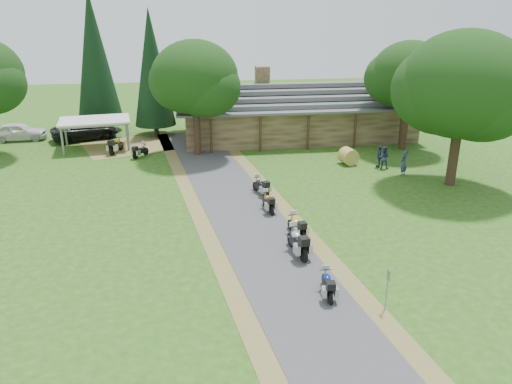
{
  "coord_description": "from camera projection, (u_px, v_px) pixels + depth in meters",
  "views": [
    {
      "loc": [
        -3.89,
        -19.66,
        11.42
      ],
      "look_at": [
        -0.26,
        6.0,
        1.6
      ],
      "focal_mm": 35.0,
      "sensor_mm": 36.0,
      "label": 1
    }
  ],
  "objects": [
    {
      "name": "motorcycle_carport_a",
      "position": [
        116.0,
        144.0,
        40.45
      ],
      "size": [
        1.28,
        2.17,
        1.41
      ],
      "primitive_type": null,
      "rotation": [
        0.0,
        0.0,
        1.25
      ],
      "color": "yellow",
      "rests_on": "ground"
    },
    {
      "name": "cedar_near",
      "position": [
        152.0,
        73.0,
        44.3
      ],
      "size": [
        3.7,
        3.7,
        11.19
      ],
      "primitive_type": "cone",
      "color": "black",
      "rests_on": "ground"
    },
    {
      "name": "person_b",
      "position": [
        384.0,
        155.0,
        36.49
      ],
      "size": [
        0.69,
        0.62,
        2.0
      ],
      "primitive_type": "imported",
      "rotation": [
        0.0,
        0.0,
        2.68
      ],
      "color": "#2F3B58",
      "rests_on": "ground"
    },
    {
      "name": "oak_lodge_left",
      "position": [
        195.0,
        93.0,
        38.44
      ],
      "size": [
        6.67,
        6.67,
        9.9
      ],
      "primitive_type": null,
      "color": "black",
      "rests_on": "ground"
    },
    {
      "name": "person_a",
      "position": [
        404.0,
        161.0,
        34.94
      ],
      "size": [
        0.75,
        0.73,
        2.16
      ],
      "primitive_type": "imported",
      "rotation": [
        0.0,
        0.0,
        3.82
      ],
      "color": "#2F3B58",
      "rests_on": "ground"
    },
    {
      "name": "lodge",
      "position": [
        297.0,
        110.0,
        44.9
      ],
      "size": [
        21.4,
        9.4,
        4.9
      ],
      "primitive_type": null,
      "color": "#4F3A28",
      "rests_on": "ground"
    },
    {
      "name": "hay_bale",
      "position": [
        348.0,
        156.0,
        37.61
      ],
      "size": [
        1.45,
        1.37,
        1.24
      ],
      "primitive_type": "cylinder",
      "rotation": [
        1.57,
        0.0,
        0.22
      ],
      "color": "#AB893E",
      "rests_on": "ground"
    },
    {
      "name": "person_c",
      "position": [
        380.0,
        154.0,
        36.88
      ],
      "size": [
        0.59,
        0.66,
        1.91
      ],
      "primitive_type": "imported",
      "rotation": [
        0.0,
        0.0,
        4.25
      ],
      "color": "#2F3B58",
      "rests_on": "ground"
    },
    {
      "name": "motorcycle_row_c",
      "position": [
        297.0,
        225.0,
        25.9
      ],
      "size": [
        0.94,
        1.89,
        1.23
      ],
      "primitive_type": null,
      "rotation": [
        0.0,
        0.0,
        1.77
      ],
      "color": "gold",
      "rests_on": "ground"
    },
    {
      "name": "oak_driveway",
      "position": [
        461.0,
        105.0,
        31.67
      ],
      "size": [
        8.0,
        8.0,
        10.74
      ],
      "primitive_type": null,
      "color": "black",
      "rests_on": "ground"
    },
    {
      "name": "motorcycle_carport_b",
      "position": [
        140.0,
        150.0,
        39.38
      ],
      "size": [
        1.38,
        1.72,
        1.15
      ],
      "primitive_type": null,
      "rotation": [
        0.0,
        0.0,
        1.0
      ],
      "color": "gray",
      "rests_on": "ground"
    },
    {
      "name": "driveway",
      "position": [
        257.0,
        234.0,
        26.4
      ],
      "size": [
        51.95,
        51.95,
        0.0
      ],
      "primitive_type": "plane",
      "rotation": [
        0.0,
        0.0,
        0.14
      ],
      "color": "#414143",
      "rests_on": "ground"
    },
    {
      "name": "carport",
      "position": [
        96.0,
        134.0,
        41.66
      ],
      "size": [
        6.08,
        4.47,
        2.44
      ],
      "primitive_type": null,
      "rotation": [
        0.0,
        0.0,
        0.13
      ],
      "color": "silver",
      "rests_on": "ground"
    },
    {
      "name": "ground",
      "position": [
        280.0,
        270.0,
        22.76
      ],
      "size": [
        120.0,
        120.0,
        0.0
      ],
      "primitive_type": "plane",
      "color": "#244D15",
      "rests_on": "ground"
    },
    {
      "name": "motorcycle_row_a",
      "position": [
        327.0,
        283.0,
        20.65
      ],
      "size": [
        0.68,
        1.7,
        1.14
      ],
      "primitive_type": null,
      "rotation": [
        0.0,
        0.0,
        1.49
      ],
      "color": "navy",
      "rests_on": "ground"
    },
    {
      "name": "car_dark_suv",
      "position": [
        85.0,
        126.0,
        44.4
      ],
      "size": [
        4.78,
        6.82,
        2.4
      ],
      "primitive_type": "imported",
      "rotation": [
        0.0,
        0.0,
        1.94
      ],
      "color": "black",
      "rests_on": "ground"
    },
    {
      "name": "sign_post",
      "position": [
        387.0,
        290.0,
        19.53
      ],
      "size": [
        0.33,
        0.05,
        1.81
      ],
      "primitive_type": null,
      "color": "gray",
      "rests_on": "ground"
    },
    {
      "name": "oak_lodge_right",
      "position": [
        408.0,
        89.0,
        39.99
      ],
      "size": [
        6.21,
        6.21,
        9.92
      ],
      "primitive_type": null,
      "color": "black",
      "rests_on": "ground"
    },
    {
      "name": "motorcycle_row_b",
      "position": [
        297.0,
        241.0,
        24.01
      ],
      "size": [
        1.0,
        2.19,
        1.44
      ],
      "primitive_type": null,
      "rotation": [
        0.0,
        0.0,
        1.72
      ],
      "color": "#ADB1B5",
      "rests_on": "ground"
    },
    {
      "name": "cedar_far",
      "position": [
        95.0,
        62.0,
        45.6
      ],
      "size": [
        4.15,
        4.15,
        12.74
      ],
      "primitive_type": "cone",
      "color": "black",
      "rests_on": "ground"
    },
    {
      "name": "motorcycle_row_d",
      "position": [
        268.0,
        201.0,
        29.13
      ],
      "size": [
        0.78,
        1.78,
        1.18
      ],
      "primitive_type": null,
      "rotation": [
        0.0,
        0.0,
        1.7
      ],
      "color": "#CB6310",
      "rests_on": "ground"
    },
    {
      "name": "motorcycle_row_e",
      "position": [
        261.0,
        185.0,
        31.66
      ],
      "size": [
        1.15,
        1.83,
        1.19
      ],
      "primitive_type": null,
      "rotation": [
        0.0,
        0.0,
        1.93
      ],
      "color": "black",
      "rests_on": "ground"
    },
    {
      "name": "car_white_sedan",
      "position": [
        18.0,
        129.0,
        44.05
      ],
      "size": [
        3.0,
        6.19,
        2.0
      ],
      "primitive_type": "imported",
      "rotation": [
        0.0,
        0.0,
        1.65
      ],
      "color": "silver",
      "rests_on": "ground"
    }
  ]
}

